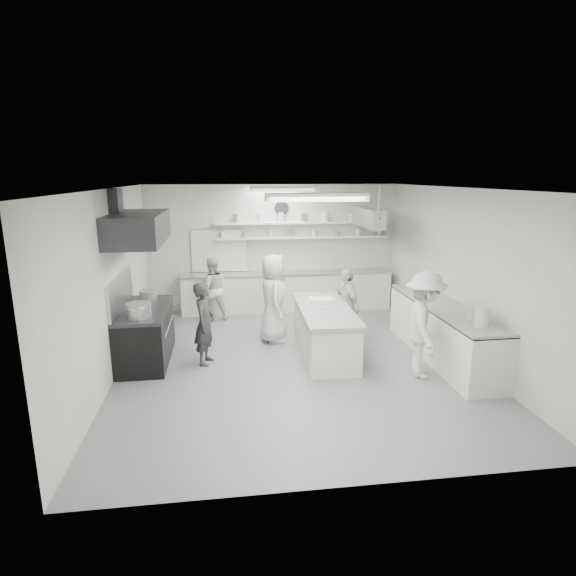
{
  "coord_description": "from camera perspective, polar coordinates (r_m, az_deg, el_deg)",
  "views": [
    {
      "loc": [
        -1.17,
        -7.68,
        3.21
      ],
      "look_at": [
        -0.04,
        0.6,
        1.19
      ],
      "focal_mm": 29.14,
      "sensor_mm": 36.0,
      "label": 1
    }
  ],
  "objects": [
    {
      "name": "wall_clock",
      "position": [
        11.25,
        -0.8,
        9.74
      ],
      "size": [
        0.32,
        0.05,
        0.32
      ],
      "primitive_type": "cylinder",
      "rotation": [
        1.57,
        0.0,
        0.0
      ],
      "color": "silver",
      "rests_on": "wall_back"
    },
    {
      "name": "prep_island",
      "position": [
        8.6,
        4.48,
        -5.4
      ],
      "size": [
        0.9,
        2.27,
        0.83
      ],
      "primitive_type": "cube",
      "rotation": [
        0.0,
        0.0,
        -0.03
      ],
      "color": "white",
      "rests_on": "floor"
    },
    {
      "name": "pass_through_window",
      "position": [
        11.3,
        -8.39,
        4.51
      ],
      "size": [
        1.3,
        0.04,
        1.0
      ],
      "primitive_type": "cube",
      "color": "black",
      "rests_on": "wall_back"
    },
    {
      "name": "shelf_lower",
      "position": [
        11.3,
        1.8,
        6.19
      ],
      "size": [
        4.2,
        0.26,
        0.04
      ],
      "primitive_type": "cube",
      "color": "white",
      "rests_on": "wall_back"
    },
    {
      "name": "stove",
      "position": [
        8.66,
        -16.95,
        -5.59
      ],
      "size": [
        0.8,
        1.8,
        0.9
      ],
      "primitive_type": "cube",
      "color": "black",
      "rests_on": "floor"
    },
    {
      "name": "exhaust_hood",
      "position": [
        8.25,
        -17.87,
        6.98
      ],
      "size": [
        0.85,
        2.0,
        0.5
      ],
      "primitive_type": "cube",
      "color": "#302F34",
      "rests_on": "wall_left"
    },
    {
      "name": "wall_front",
      "position": [
        4.67,
        7.35,
        -8.01
      ],
      "size": [
        6.0,
        0.04,
        3.0
      ],
      "primitive_type": "cube",
      "color": "silver",
      "rests_on": "floor"
    },
    {
      "name": "cook_back",
      "position": [
        10.63,
        -9.25,
        -0.1
      ],
      "size": [
        0.8,
        0.68,
        1.44
      ],
      "primitive_type": "imported",
      "rotation": [
        0.0,
        0.0,
        -2.94
      ],
      "color": "silver",
      "rests_on": "floor"
    },
    {
      "name": "wall_left",
      "position": [
        8.08,
        -20.69,
        0.5
      ],
      "size": [
        0.04,
        7.0,
        3.0
      ],
      "primitive_type": "cube",
      "color": "silver",
      "rests_on": "floor"
    },
    {
      "name": "cook_right",
      "position": [
        7.83,
        16.29,
        -4.33
      ],
      "size": [
        0.91,
        1.25,
        1.75
      ],
      "primitive_type": "imported",
      "rotation": [
        0.0,
        0.0,
        1.32
      ],
      "color": "silver",
      "rests_on": "floor"
    },
    {
      "name": "light_fixture_front",
      "position": [
        6.0,
        3.51,
        11.0
      ],
      "size": [
        1.3,
        0.25,
        0.1
      ],
      "primitive_type": "cube",
      "color": "white",
      "rests_on": "ceiling"
    },
    {
      "name": "wall_back",
      "position": [
        11.37,
        -1.81,
        4.96
      ],
      "size": [
        6.0,
        0.04,
        3.0
      ],
      "primitive_type": "cube",
      "color": "silver",
      "rests_on": "floor"
    },
    {
      "name": "cook_stove",
      "position": [
        8.18,
        -10.13,
        -4.29
      ],
      "size": [
        0.47,
        0.6,
        1.45
      ],
      "primitive_type": "imported",
      "rotation": [
        0.0,
        0.0,
        1.32
      ],
      "color": "#2F2F2F",
      "rests_on": "floor"
    },
    {
      "name": "back_counter",
      "position": [
        11.32,
        -0.1,
        -0.44
      ],
      "size": [
        5.0,
        0.6,
        0.92
      ],
      "primitive_type": "cube",
      "color": "white",
      "rests_on": "floor"
    },
    {
      "name": "shelf_upper",
      "position": [
        11.26,
        1.81,
        7.96
      ],
      "size": [
        4.2,
        0.26,
        0.04
      ],
      "primitive_type": "cube",
      "color": "white",
      "rests_on": "wall_back"
    },
    {
      "name": "bowl_island_b",
      "position": [
        8.46,
        4.33,
        -2.54
      ],
      "size": [
        0.27,
        0.27,
        0.07
      ],
      "primitive_type": "imported",
      "rotation": [
        0.0,
        0.0,
        -0.38
      ],
      "color": "white",
      "rests_on": "prep_island"
    },
    {
      "name": "cook_island_right",
      "position": [
        9.23,
        7.11,
        -2.1
      ],
      "size": [
        0.55,
        0.91,
        1.46
      ],
      "primitive_type": "imported",
      "rotation": [
        0.0,
        0.0,
        -1.33
      ],
      "color": "silver",
      "rests_on": "floor"
    },
    {
      "name": "wall_right",
      "position": [
        8.91,
        20.3,
        1.69
      ],
      "size": [
        0.04,
        7.0,
        3.0
      ],
      "primitive_type": "cube",
      "color": "silver",
      "rests_on": "floor"
    },
    {
      "name": "cook_island_left",
      "position": [
        9.12,
        -1.79,
        -1.27
      ],
      "size": [
        0.56,
        0.85,
        1.74
      ],
      "primitive_type": "imported",
      "rotation": [
        0.0,
        0.0,
        1.57
      ],
      "color": "silver",
      "rests_on": "floor"
    },
    {
      "name": "ceiling",
      "position": [
        7.77,
        0.88,
        12.13
      ],
      "size": [
        6.0,
        7.0,
        0.02
      ],
      "primitive_type": "cube",
      "color": "white",
      "rests_on": "wall_back"
    },
    {
      "name": "bowl_right",
      "position": [
        9.54,
        16.91,
        -0.55
      ],
      "size": [
        0.33,
        0.33,
        0.06
      ],
      "primitive_type": "imported",
      "rotation": [
        0.0,
        0.0,
        0.33
      ],
      "color": "white",
      "rests_on": "right_counter"
    },
    {
      "name": "floor",
      "position": [
        8.41,
        0.8,
        -8.89
      ],
      "size": [
        6.0,
        7.0,
        0.02
      ],
      "primitive_type": "cube",
      "color": "gray",
      "rests_on": "ground"
    },
    {
      "name": "bowl_island_a",
      "position": [
        8.82,
        4.7,
        -1.89
      ],
      "size": [
        0.27,
        0.27,
        0.06
      ],
      "primitive_type": "imported",
      "rotation": [
        0.0,
        0.0,
        -0.16
      ],
      "color": "#B7B7B7",
      "rests_on": "prep_island"
    },
    {
      "name": "pot_rack",
      "position": [
        10.61,
        9.73,
        8.5
      ],
      "size": [
        0.3,
        1.6,
        0.4
      ],
      "primitive_type": "cube",
      "color": "#B7B7B7",
      "rests_on": "ceiling"
    },
    {
      "name": "stove_pot",
      "position": [
        8.03,
        -17.77,
        -2.72
      ],
      "size": [
        0.41,
        0.41,
        0.27
      ],
      "primitive_type": "cylinder",
      "color": "#B7B7B7",
      "rests_on": "stove"
    },
    {
      "name": "light_fixture_rear",
      "position": [
        9.56,
        -0.78,
        12.0
      ],
      "size": [
        1.3,
        0.25,
        0.1
      ],
      "primitive_type": "cube",
      "color": "white",
      "rests_on": "ceiling"
    },
    {
      "name": "right_counter",
      "position": [
        8.84,
        18.34,
        -5.17
      ],
      "size": [
        0.74,
        3.3,
        0.94
      ],
      "primitive_type": "cube",
      "color": "white",
      "rests_on": "floor"
    }
  ]
}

